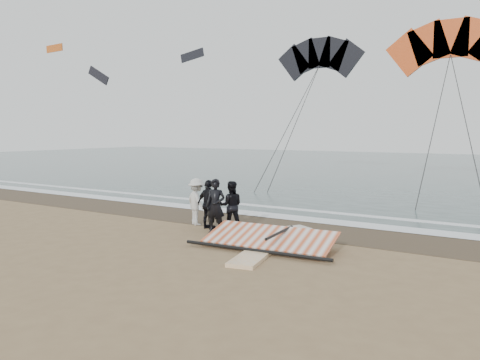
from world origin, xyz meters
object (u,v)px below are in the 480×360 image
at_px(board_cream, 271,232).
at_px(sail_rig, 270,240).
at_px(man_main, 216,206).
at_px(board_white, 256,254).

bearing_deg(board_cream, sail_rig, -32.96).
bearing_deg(board_cream, man_main, -125.47).
bearing_deg(man_main, board_cream, 10.68).
distance_m(man_main, board_white, 3.00).
distance_m(man_main, board_cream, 1.85).
relative_size(board_white, sail_rig, 0.59).
xyz_separation_m(man_main, sail_rig, (2.22, -0.68, -0.63)).
distance_m(board_white, sail_rig, 1.03).
relative_size(man_main, board_white, 0.69).
height_order(man_main, board_cream, man_main).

